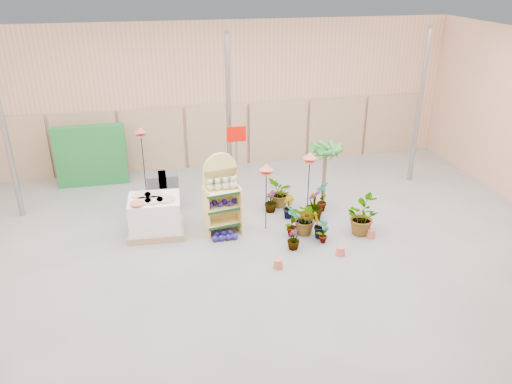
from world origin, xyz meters
The scene contains 25 objects.
room centered at (0.00, 0.91, 2.21)m, with size 15.20×12.10×4.70m.
display_shelf centered at (-0.52, 1.63, 0.91)m, with size 0.91×0.66×1.98m.
teddy_bears centered at (-0.49, 1.54, 1.26)m, with size 0.73×0.19×0.31m.
gazing_balls_shelf centered at (-0.52, 1.52, 0.78)m, with size 0.73×0.25×0.14m.
gazing_balls_floor centered at (-0.55, 1.19, 0.07)m, with size 0.63×0.39×0.15m.
pallet_stack centered at (-2.11, 1.81, 0.47)m, with size 1.37×1.16×0.97m.
charcoal_planters centered at (-1.86, 3.13, 0.50)m, with size 0.80×0.50×1.00m.
trellis_stock centered at (-3.80, 5.20, 0.90)m, with size 2.00×0.30×1.80m, color #1C702C.
offer_sign centered at (0.10, 2.98, 1.57)m, with size 0.50×0.08×2.20m.
bird_table_front centered at (0.53, 1.43, 1.60)m, with size 0.34×0.34×1.73m.
bird_table_right centered at (1.68, 1.70, 1.69)m, with size 0.34×0.34×1.83m.
bird_table_back centered at (-2.32, 4.48, 1.74)m, with size 0.34×0.34×1.88m.
palm centered at (2.36, 2.44, 1.57)m, with size 0.70×0.70×1.84m.
potted_plant_0 centered at (1.06, 0.97, 0.40)m, with size 0.42×0.29×0.80m, color #2C7A2E.
potted_plant_1 centered at (1.40, 0.95, 0.37)m, with size 0.40×0.33×0.74m, color #2C7A2E.
potted_plant_2 centered at (1.43, 1.01, 0.41)m, with size 0.75×0.65×0.83m, color #2C7A2E.
potted_plant_3 centered at (1.86, 1.69, 0.40)m, with size 0.45×0.45×0.80m, color #2C7A2E.
potted_plant_4 centered at (2.21, 2.12, 0.41)m, with size 0.43×0.29×0.82m, color #2C7A2E.
potted_plant_5 centered at (1.23, 1.92, 0.30)m, with size 0.33×0.27×0.60m, color #2C7A2E.
potted_plant_6 centered at (1.20, 2.57, 0.40)m, with size 0.72×0.63×0.80m, color #2C7A2E.
potted_plant_7 centered at (0.93, 0.38, 0.26)m, with size 0.29×0.29×0.53m, color #2C7A2E.
potted_plant_8 centered at (1.69, 0.50, 0.31)m, with size 0.32×0.22×0.61m, color #2C7A2E.
potted_plant_9 centered at (1.66, 0.72, 0.34)m, with size 0.37×0.30×0.68m, color #2C7A2E.
potted_plant_10 centered at (2.71, 0.77, 0.46)m, with size 0.84×0.73×0.93m, color #2C7A2E.
potted_plant_11 centered at (0.88, 2.33, 0.29)m, with size 0.33×0.33×0.59m, color #2C7A2E.
Camera 1 is at (-2.00, -9.10, 5.99)m, focal length 35.00 mm.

